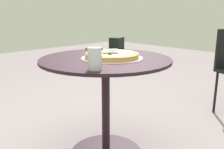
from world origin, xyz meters
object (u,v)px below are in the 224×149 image
object	(u,v)px
pizza_on_tray	(112,56)
drinking_cup	(95,59)
napkin_dispenser	(117,44)
pizza_server	(102,49)
patio_table	(106,88)

from	to	relation	value
pizza_on_tray	drinking_cup	world-z (taller)	drinking_cup
napkin_dispenser	drinking_cup	bearing A→B (deg)	15.11
pizza_server	napkin_dispenser	size ratio (longest dim) A/B	1.88
pizza_server	napkin_dispenser	world-z (taller)	napkin_dispenser
patio_table	pizza_server	size ratio (longest dim) A/B	4.31
pizza_on_tray	drinking_cup	bearing A→B (deg)	-58.77
patio_table	napkin_dispenser	xyz separation A→B (m)	(-0.15, 0.26, 0.26)
drinking_cup	napkin_dispenser	xyz separation A→B (m)	(-0.37, 0.52, -0.01)
patio_table	pizza_server	world-z (taller)	pizza_server
patio_table	drinking_cup	world-z (taller)	drinking_cup
pizza_server	pizza_on_tray	bearing A→B (deg)	56.59
pizza_server	napkin_dispenser	xyz separation A→B (m)	(-0.16, 0.29, -0.01)
drinking_cup	patio_table	bearing A→B (deg)	128.59
pizza_on_tray	napkin_dispenser	size ratio (longest dim) A/B	3.80
pizza_on_tray	drinking_cup	xyz separation A→B (m)	(0.17, -0.29, 0.04)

